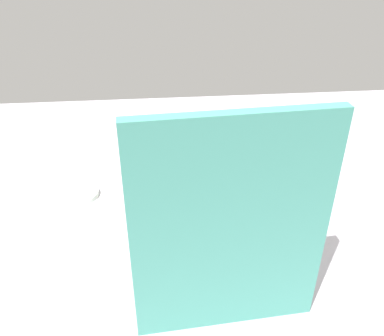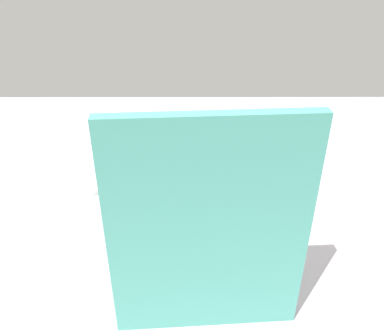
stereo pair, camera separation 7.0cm
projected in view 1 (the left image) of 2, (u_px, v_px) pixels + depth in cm
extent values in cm
cube|color=#B5AFBA|center=(193.00, 221.00, 89.92)|extent=(180.00, 140.00, 3.00)
cylinder|color=#49A564|center=(192.00, 196.00, 90.03)|extent=(22.34, 22.34, 6.32)
sphere|color=orange|center=(213.00, 165.00, 88.49)|extent=(6.98, 6.98, 6.98)
sphere|color=orange|center=(194.00, 157.00, 91.42)|extent=(6.98, 6.98, 6.98)
sphere|color=orange|center=(170.00, 163.00, 89.28)|extent=(6.98, 6.98, 6.98)
sphere|color=orange|center=(168.00, 175.00, 84.77)|extent=(6.98, 6.98, 6.98)
sphere|color=orange|center=(189.00, 185.00, 81.59)|extent=(6.98, 6.98, 6.98)
sphere|color=orange|center=(216.00, 179.00, 83.60)|extent=(6.98, 6.98, 6.98)
ellipsoid|color=yellow|center=(181.00, 177.00, 86.90)|extent=(6.98, 17.44, 4.00)
ellipsoid|color=yellow|center=(181.00, 169.00, 85.70)|extent=(7.25, 17.45, 4.00)
ellipsoid|color=yellow|center=(182.00, 162.00, 83.80)|extent=(10.99, 17.05, 4.00)
ellipsoid|color=yellow|center=(184.00, 154.00, 82.23)|extent=(13.39, 16.01, 4.00)
cube|color=teal|center=(231.00, 232.00, 56.68)|extent=(28.06, 3.65, 36.00)
cylinder|color=silver|center=(82.00, 194.00, 95.20)|extent=(7.72, 7.72, 1.15)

